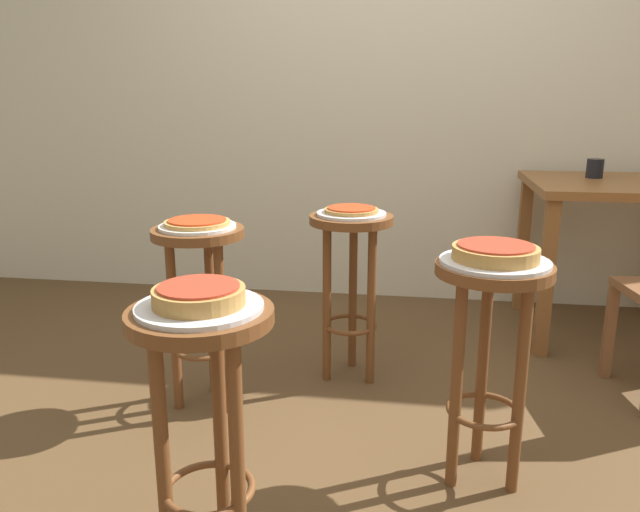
% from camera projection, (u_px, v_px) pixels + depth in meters
% --- Properties ---
extents(ground_plane, '(6.00, 6.00, 0.00)m').
position_uv_depth(ground_plane, '(368.00, 434.00, 2.25)').
color(ground_plane, brown).
extents(back_wall, '(6.00, 0.10, 3.00)m').
position_uv_depth(back_wall, '(396.00, 35.00, 3.45)').
color(back_wall, beige).
rests_on(back_wall, ground_plane).
extents(stool_foreground, '(0.34, 0.34, 0.71)m').
position_uv_depth(stool_foreground, '(204.00, 388.00, 1.48)').
color(stool_foreground, brown).
rests_on(stool_foreground, ground_plane).
extents(serving_plate_foreground, '(0.30, 0.30, 0.01)m').
position_uv_depth(serving_plate_foreground, '(200.00, 307.00, 1.43)').
color(serving_plate_foreground, silver).
rests_on(serving_plate_foreground, stool_foreground).
extents(pizza_foreground, '(0.21, 0.21, 0.05)m').
position_uv_depth(pizza_foreground, '(199.00, 295.00, 1.42)').
color(pizza_foreground, '#B78442').
rests_on(pizza_foreground, serving_plate_foreground).
extents(stool_middle, '(0.34, 0.34, 0.71)m').
position_uv_depth(stool_middle, '(490.00, 328.00, 1.87)').
color(stool_middle, brown).
rests_on(stool_middle, ground_plane).
extents(serving_plate_middle, '(0.32, 0.32, 0.01)m').
position_uv_depth(serving_plate_middle, '(495.00, 262.00, 1.82)').
color(serving_plate_middle, silver).
rests_on(serving_plate_middle, stool_middle).
extents(pizza_middle, '(0.25, 0.25, 0.05)m').
position_uv_depth(pizza_middle, '(495.00, 252.00, 1.81)').
color(pizza_middle, '#B78442').
rests_on(pizza_middle, serving_plate_middle).
extents(stool_leftside, '(0.34, 0.34, 0.71)m').
position_uv_depth(stool_leftside, '(200.00, 280.00, 2.34)').
color(stool_leftside, brown).
rests_on(stool_leftside, ground_plane).
extents(serving_plate_leftside, '(0.28, 0.28, 0.01)m').
position_uv_depth(serving_plate_leftside, '(197.00, 227.00, 2.29)').
color(serving_plate_leftside, silver).
rests_on(serving_plate_leftside, stool_leftside).
extents(pizza_leftside, '(0.24, 0.24, 0.02)m').
position_uv_depth(pizza_leftside, '(197.00, 222.00, 2.29)').
color(pizza_leftside, tan).
rests_on(pizza_leftside, serving_plate_leftside).
extents(stool_rear, '(0.34, 0.34, 0.71)m').
position_uv_depth(stool_rear, '(351.00, 262.00, 2.59)').
color(stool_rear, brown).
rests_on(stool_rear, ground_plane).
extents(serving_plate_rear, '(0.28, 0.28, 0.01)m').
position_uv_depth(serving_plate_rear, '(351.00, 214.00, 2.53)').
color(serving_plate_rear, silver).
rests_on(serving_plate_rear, stool_rear).
extents(pizza_rear, '(0.22, 0.22, 0.02)m').
position_uv_depth(pizza_rear, '(351.00, 210.00, 2.53)').
color(pizza_rear, '#B78442').
rests_on(pizza_rear, serving_plate_rear).
extents(dining_table, '(0.86, 0.77, 0.78)m').
position_uv_depth(dining_table, '(619.00, 208.00, 3.03)').
color(dining_table, brown).
rests_on(dining_table, ground_plane).
extents(cup_far_edge, '(0.08, 0.08, 0.09)m').
position_uv_depth(cup_far_edge, '(595.00, 168.00, 3.11)').
color(cup_far_edge, black).
rests_on(cup_far_edge, dining_table).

